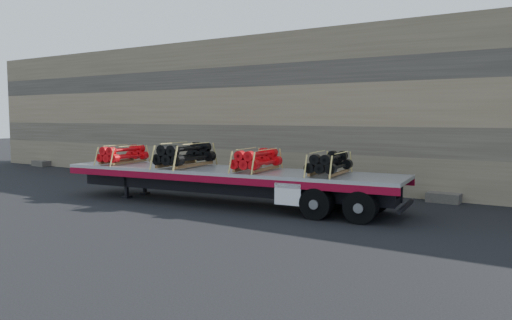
{
  "coord_description": "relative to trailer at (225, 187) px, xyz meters",
  "views": [
    {
      "loc": [
        11.2,
        -14.61,
        3.21
      ],
      "look_at": [
        1.14,
        0.82,
        1.6
      ],
      "focal_mm": 35.0,
      "sensor_mm": 36.0,
      "label": 1
    }
  ],
  "objects": [
    {
      "name": "bundle_midrear",
      "position": [
        1.28,
        0.14,
        1.02
      ],
      "size": [
        1.27,
        2.19,
        0.74
      ],
      "primitive_type": null,
      "rotation": [
        0.0,
        0.0,
        0.11
      ],
      "color": "red",
      "rests_on": "trailer"
    },
    {
      "name": "bundle_rear",
      "position": [
        3.93,
        0.44,
        1.01
      ],
      "size": [
        1.22,
        2.11,
        0.71
      ],
      "primitive_type": null,
      "rotation": [
        0.0,
        0.0,
        0.11
      ],
      "color": "black",
      "rests_on": "trailer"
    },
    {
      "name": "bundle_front",
      "position": [
        -4.79,
        -0.53,
        1.0
      ],
      "size": [
        1.21,
        2.09,
        0.71
      ],
      "primitive_type": null,
      "rotation": [
        0.0,
        0.0,
        0.11
      ],
      "color": "red",
      "rests_on": "trailer"
    },
    {
      "name": "trailer",
      "position": [
        0.0,
        0.0,
        0.0
      ],
      "size": [
        13.17,
        3.92,
        1.3
      ],
      "primitive_type": null,
      "rotation": [
        0.0,
        0.0,
        0.11
      ],
      "color": "#B8BAC0",
      "rests_on": "ground"
    },
    {
      "name": "bundle_midfront",
      "position": [
        -1.75,
        -0.2,
        1.08
      ],
      "size": [
        1.49,
        2.58,
        0.87
      ],
      "primitive_type": null,
      "rotation": [
        0.0,
        0.0,
        0.11
      ],
      "color": "black",
      "rests_on": "trailer"
    },
    {
      "name": "rock_wall",
      "position": [
        -0.38,
        6.58,
        2.85
      ],
      "size": [
        44.0,
        3.0,
        7.0
      ],
      "primitive_type": "cube",
      "color": "#7A6B54",
      "rests_on": "ground"
    },
    {
      "name": "ground",
      "position": [
        -0.38,
        0.08,
        -0.65
      ],
      "size": [
        120.0,
        120.0,
        0.0
      ],
      "primitive_type": "plane",
      "color": "black",
      "rests_on": "ground"
    }
  ]
}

